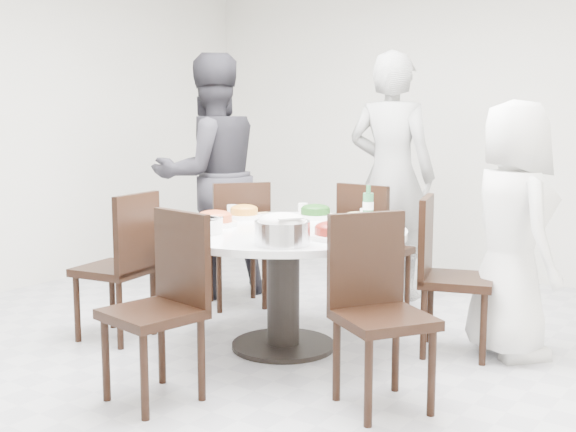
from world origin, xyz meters
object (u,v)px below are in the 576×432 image
Objects in this scene: chair_n at (376,247)px; chair_se at (384,314)px; chair_sw at (114,266)px; diner_middle at (391,176)px; dining_table at (283,289)px; diner_left at (210,176)px; soup_bowl at (199,226)px; chair_nw at (236,244)px; beverage_bottle at (368,203)px; chair_ne at (457,276)px; rice_bowl at (282,233)px; diner_right at (512,230)px; chair_s at (152,309)px.

chair_n and chair_se have the same top height.
diner_middle is (0.92, 2.01, 0.48)m from chair_sw.
chair_n reaches higher than dining_table.
diner_left is (-1.27, 0.76, 0.58)m from dining_table.
dining_table is at bearing 55.18° from soup_bowl.
beverage_bottle reaches higher than chair_nw.
chair_ne is at bearing 124.36° from chair_nw.
chair_sw is 0.50× the size of diner_middle.
beverage_bottle reaches higher than rice_bowl.
diner_left is 2.00m from rice_bowl.
rice_bowl is (0.40, -1.99, -0.15)m from diner_middle.
diner_left is at bearing 41.26° from diner_right.
chair_ne and chair_s have the same top height.
beverage_bottle is at bearing 52.02° from diner_right.
chair_s is at bearing 153.69° from chair_se.
chair_sw reaches higher than rice_bowl.
chair_s and chair_se have the same top height.
diner_middle is at bearing 8.51° from diner_right.
chair_s is 1.00× the size of chair_se.
chair_se is at bearing 121.84° from diner_right.
beverage_bottle is (0.23, -0.53, 0.39)m from chair_n.
rice_bowl is 1.00m from beverage_bottle.
chair_se is at bearing 123.54° from chair_n.
diner_left is 6.44× the size of rice_bowl.
chair_nw is at bearing 164.38° from chair_sw.
chair_nw is (-0.93, -0.47, 0.00)m from chair_n.
diner_right reaches higher than chair_ne.
chair_nw is 0.50× the size of diner_middle.
chair_sw is at bearing -141.29° from beverage_bottle.
diner_middle is 1.00× the size of diner_left.
chair_n is 1.59m from rice_bowl.
chair_nw is 1.32m from diner_middle.
chair_ne is at bearing 38.17° from soup_bowl.
chair_sw is at bearing -179.12° from rice_bowl.
chair_nw is (-1.79, 0.09, 0.00)m from chair_ne.
diner_right reaches higher than chair_sw.
chair_sw is 0.50× the size of diner_left.
diner_left is at bearing 142.70° from rice_bowl.
chair_nw and chair_se have the same top height.
soup_bowl is (-0.62, 0.03, -0.02)m from rice_bowl.
diner_left reaches higher than soup_bowl.
chair_sw is 4.00× the size of beverage_bottle.
chair_n is 0.68m from diner_middle.
beverage_bottle reaches higher than soup_bowl.
chair_s is 3.43× the size of soup_bowl.
diner_middle is 6.47× the size of rice_bowl.
diner_right is at bearing 21.68° from chair_se.
soup_bowl reaches higher than dining_table.
diner_right is (0.23, 1.16, 0.29)m from chair_se.
diner_left reaches higher than rice_bowl.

